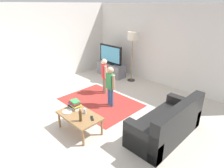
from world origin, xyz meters
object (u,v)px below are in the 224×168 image
(child_near_tv, at_px, (104,73))
(plate, at_px, (67,112))
(floor_lamp, at_px, (133,39))
(bottle, at_px, (80,116))
(tv, at_px, (110,55))
(tv_stand, at_px, (111,70))
(couch, at_px, (168,125))
(child_center, at_px, (110,83))
(tv_remote, at_px, (92,118))
(book_stack, at_px, (75,104))
(soda_can, at_px, (85,111))
(coffee_table, at_px, (79,117))

(child_near_tv, distance_m, plate, 2.08)
(floor_lamp, bearing_deg, bottle, -67.04)
(tv, height_order, plate, tv)
(floor_lamp, bearing_deg, tv_stand, -170.69)
(bottle, distance_m, plate, 0.51)
(couch, height_order, child_center, child_center)
(bottle, bearing_deg, tv_remote, 65.56)
(tv_stand, relative_size, tv, 1.09)
(tv_stand, height_order, book_stack, book_stack)
(book_stack, height_order, tv_remote, book_stack)
(soda_can, bearing_deg, tv_remote, -4.24)
(floor_lamp, bearing_deg, tv, -169.44)
(tv_remote, xyz_separation_m, plate, (-0.60, -0.22, -0.00))
(couch, distance_m, bottle, 1.85)
(floor_lamp, xyz_separation_m, child_center, (0.83, -1.89, -0.86))
(child_near_tv, relative_size, book_stack, 3.72)
(child_near_tv, distance_m, tv_remote, 2.21)
(coffee_table, bearing_deg, book_stack, 161.89)
(tv_stand, xyz_separation_m, child_near_tv, (1.00, -1.27, 0.43))
(couch, relative_size, child_center, 1.58)
(coffee_table, xyz_separation_m, bottle, (0.22, -0.12, 0.17))
(bottle, xyz_separation_m, plate, (-0.50, 0.00, -0.11))
(soda_can, distance_m, plate, 0.41)
(couch, relative_size, soda_can, 15.00)
(tv_stand, bearing_deg, coffee_table, -55.23)
(tv_stand, bearing_deg, tv_remote, -50.42)
(child_near_tv, relative_size, coffee_table, 1.12)
(tv, xyz_separation_m, floor_lamp, (0.93, 0.17, 0.70))
(book_stack, bearing_deg, tv, 121.79)
(child_center, distance_m, coffee_table, 1.38)
(floor_lamp, height_order, book_stack, floor_lamp)
(tv_stand, distance_m, child_near_tv, 1.67)
(book_stack, xyz_separation_m, plate, (0.02, -0.22, -0.09))
(coffee_table, distance_m, plate, 0.31)
(tv, xyz_separation_m, book_stack, (1.81, -2.92, -0.33))
(tv, height_order, bottle, tv)
(child_near_tv, height_order, coffee_table, child_near_tv)
(child_center, bearing_deg, book_stack, -87.27)
(tv_remote, relative_size, soda_can, 1.42)
(tv_stand, bearing_deg, soda_can, -53.50)
(child_near_tv, relative_size, plate, 5.08)
(tv, bearing_deg, bottle, -53.41)
(child_near_tv, relative_size, bottle, 3.92)
(tv_stand, xyz_separation_m, child_center, (1.75, -1.74, 0.44))
(floor_lamp, distance_m, plate, 3.61)
(couch, bearing_deg, child_near_tv, 167.70)
(couch, relative_size, book_stack, 5.99)
(child_center, height_order, soda_can, child_center)
(soda_can, relative_size, plate, 0.55)
(bottle, bearing_deg, tv, 126.59)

